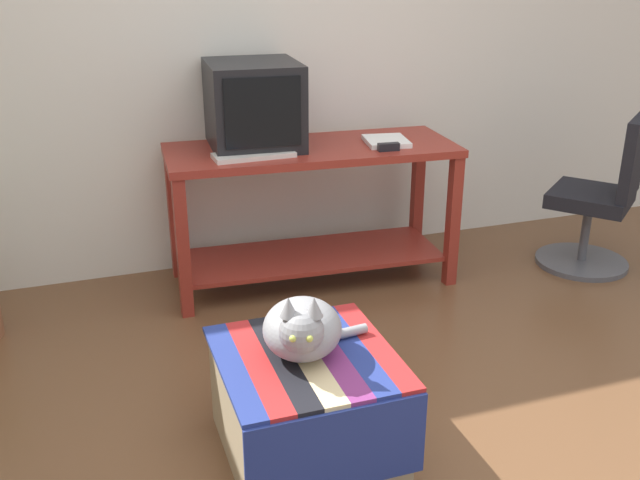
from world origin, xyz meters
name	(u,v)px	position (x,y,z in m)	size (l,w,h in m)	color
ground_plane	(401,466)	(0.00, 0.00, 0.00)	(14.00, 14.00, 0.00)	brown
back_wall	(250,32)	(0.00, 2.05, 1.30)	(8.00, 0.10, 2.60)	silver
desk	(312,191)	(0.20, 1.60, 0.52)	(1.54, 0.67, 0.76)	maroon
tv_monitor	(254,106)	(-0.08, 1.70, 0.97)	(0.49, 0.53, 0.43)	black
keyboard	(254,155)	(-0.14, 1.49, 0.77)	(0.40, 0.15, 0.02)	beige
book	(386,141)	(0.59, 1.53, 0.77)	(0.22, 0.24, 0.03)	white
ottoman_with_blanket	(307,403)	(-0.29, 0.20, 0.20)	(0.61, 0.65, 0.40)	tan
cat	(303,329)	(-0.30, 0.20, 0.51)	(0.45, 0.39, 0.28)	gray
office_chair	(600,203)	(1.79, 1.24, 0.39)	(0.59, 0.59, 0.89)	#4C4C51
stapler	(389,147)	(0.54, 1.39, 0.78)	(0.04, 0.11, 0.04)	black
pen	(384,138)	(0.62, 1.63, 0.76)	(0.01, 0.01, 0.14)	black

